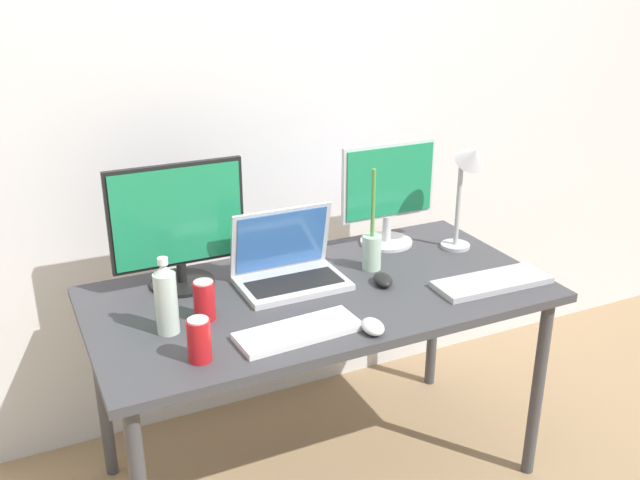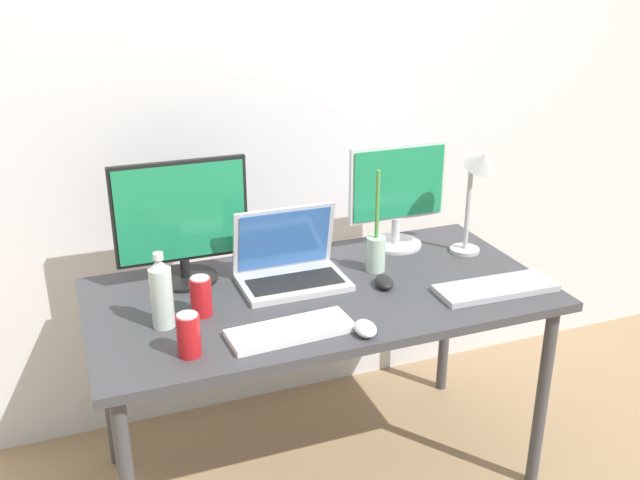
% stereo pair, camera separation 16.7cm
% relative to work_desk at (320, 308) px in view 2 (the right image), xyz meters
% --- Properties ---
extents(ground_plane, '(16.00, 16.00, 0.00)m').
position_rel_work_desk_xyz_m(ground_plane, '(0.00, 0.00, -0.67)').
color(ground_plane, '#9E7F5B').
extents(wall_back, '(7.00, 0.08, 2.60)m').
position_rel_work_desk_xyz_m(wall_back, '(0.00, 0.59, 0.63)').
color(wall_back, silver).
rests_on(wall_back, ground).
extents(work_desk, '(1.51, 0.77, 0.74)m').
position_rel_work_desk_xyz_m(work_desk, '(0.00, 0.00, 0.00)').
color(work_desk, '#424247').
rests_on(work_desk, ground).
extents(monitor_left, '(0.45, 0.22, 0.42)m').
position_rel_work_desk_xyz_m(monitor_left, '(-0.40, 0.24, 0.28)').
color(monitor_left, black).
rests_on(monitor_left, work_desk).
extents(monitor_center, '(0.38, 0.20, 0.39)m').
position_rel_work_desk_xyz_m(monitor_center, '(0.41, 0.26, 0.28)').
color(monitor_center, silver).
rests_on(monitor_center, work_desk).
extents(laptop_silver, '(0.35, 0.24, 0.25)m').
position_rel_work_desk_xyz_m(laptop_silver, '(-0.07, 0.10, 0.12)').
color(laptop_silver, silver).
rests_on(laptop_silver, work_desk).
extents(keyboard_main, '(0.41, 0.16, 0.02)m').
position_rel_work_desk_xyz_m(keyboard_main, '(0.54, -0.21, 0.08)').
color(keyboard_main, '#B2B2B7').
rests_on(keyboard_main, work_desk).
extents(keyboard_aux, '(0.38, 0.16, 0.02)m').
position_rel_work_desk_xyz_m(keyboard_aux, '(-0.18, -0.24, 0.08)').
color(keyboard_aux, white).
rests_on(keyboard_aux, work_desk).
extents(mouse_by_keyboard, '(0.08, 0.11, 0.03)m').
position_rel_work_desk_xyz_m(mouse_by_keyboard, '(0.21, -0.05, 0.08)').
color(mouse_by_keyboard, black).
rests_on(mouse_by_keyboard, work_desk).
extents(mouse_by_laptop, '(0.08, 0.11, 0.04)m').
position_rel_work_desk_xyz_m(mouse_by_laptop, '(0.02, -0.32, 0.08)').
color(mouse_by_laptop, silver).
rests_on(mouse_by_laptop, work_desk).
extents(water_bottle, '(0.07, 0.07, 0.24)m').
position_rel_work_desk_xyz_m(water_bottle, '(-0.52, -0.06, 0.17)').
color(water_bottle, silver).
rests_on(water_bottle, work_desk).
extents(soda_can_near_keyboard, '(0.07, 0.07, 0.13)m').
position_rel_work_desk_xyz_m(soda_can_near_keyboard, '(-0.48, -0.25, 0.13)').
color(soda_can_near_keyboard, red).
rests_on(soda_can_near_keyboard, work_desk).
extents(soda_can_by_laptop, '(0.07, 0.07, 0.13)m').
position_rel_work_desk_xyz_m(soda_can_by_laptop, '(-0.40, -0.03, 0.13)').
color(soda_can_by_laptop, red).
rests_on(soda_can_by_laptop, work_desk).
extents(bamboo_vase, '(0.07, 0.07, 0.37)m').
position_rel_work_desk_xyz_m(bamboo_vase, '(0.24, 0.08, 0.14)').
color(bamboo_vase, '#B2D1B7').
rests_on(bamboo_vase, work_desk).
extents(desk_lamp, '(0.11, 0.18, 0.43)m').
position_rel_work_desk_xyz_m(desk_lamp, '(0.62, 0.07, 0.35)').
color(desk_lamp, '#B7B7BC').
rests_on(desk_lamp, work_desk).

